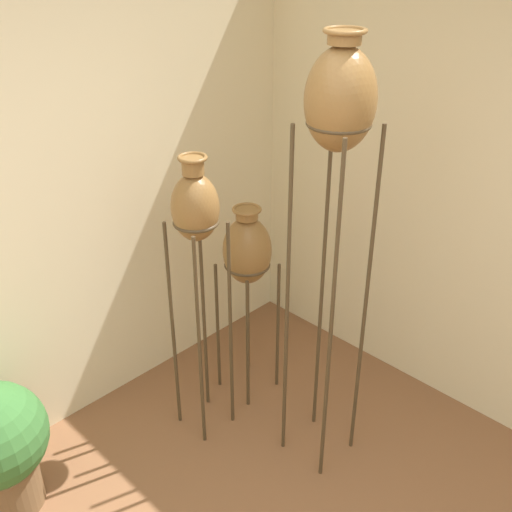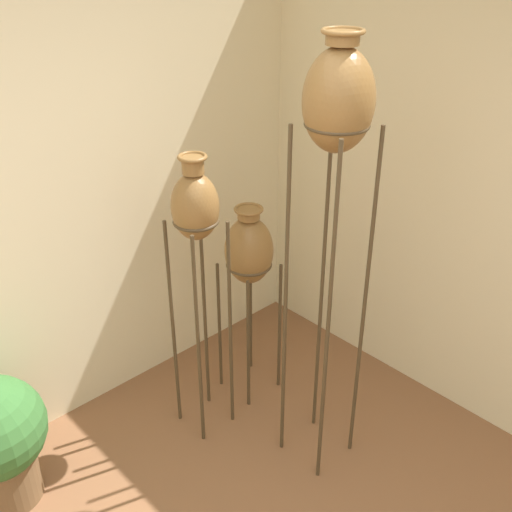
# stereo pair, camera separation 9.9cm
# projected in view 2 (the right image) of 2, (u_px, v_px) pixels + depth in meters

# --- Properties ---
(vase_stand_tall) EXTENTS (0.31, 0.31, 2.27)m
(vase_stand_tall) POSITION_uv_depth(u_px,v_px,m) (338.00, 115.00, 2.50)
(vase_stand_tall) COLOR #473823
(vase_stand_tall) RESTS_ON ground_plane
(vase_stand_medium) EXTENTS (0.25, 0.25, 1.67)m
(vase_stand_medium) POSITION_uv_depth(u_px,v_px,m) (196.00, 216.00, 2.98)
(vase_stand_medium) COLOR #473823
(vase_stand_medium) RESTS_ON ground_plane
(vase_stand_short) EXTENTS (0.28, 0.28, 1.26)m
(vase_stand_short) POSITION_uv_depth(u_px,v_px,m) (249.00, 253.00, 3.44)
(vase_stand_short) COLOR #473823
(vase_stand_short) RESTS_ON ground_plane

